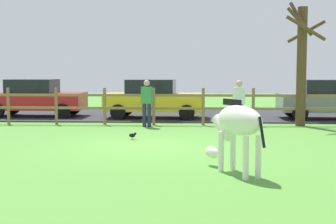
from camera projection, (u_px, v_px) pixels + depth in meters
ground_plane at (148, 147)px, 12.29m from camera, size 60.00×60.00×0.00m
parking_asphalt at (167, 114)px, 21.54m from camera, size 28.00×7.40×0.05m
paddock_fence at (154, 104)px, 17.21m from camera, size 21.60×0.11×1.34m
bare_tree at (302, 61)px, 16.74m from camera, size 1.62×1.66×4.35m
zebra at (237, 125)px, 8.94m from camera, size 1.19×1.74×1.41m
crow_on_grass at (133, 135)px, 13.55m from camera, size 0.21×0.10×0.20m
parked_car_red at (35, 97)px, 19.99m from camera, size 4.01×1.90×1.56m
parked_car_grey at (329, 99)px, 18.90m from camera, size 4.00×1.89×1.56m
parked_car_yellow at (154, 98)px, 19.30m from camera, size 4.07×2.03×1.56m
visitor_left_of_tree at (147, 101)px, 16.58m from camera, size 0.40×0.29×1.64m
visitor_right_of_tree at (239, 102)px, 16.17m from camera, size 0.41×0.31×1.64m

